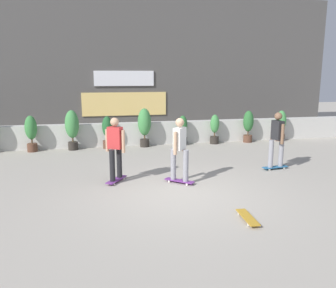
{
  "coord_description": "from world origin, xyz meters",
  "views": [
    {
      "loc": [
        -1.94,
        -7.46,
        2.75
      ],
      "look_at": [
        0.0,
        1.5,
        0.9
      ],
      "focal_mm": 36.57,
      "sensor_mm": 36.0,
      "label": 1
    }
  ],
  "objects": [
    {
      "name": "ground_plane",
      "position": [
        0.0,
        0.0,
        0.0
      ],
      "size": [
        48.0,
        48.0,
        0.0
      ],
      "primitive_type": "plane",
      "color": "#A8A093"
    },
    {
      "name": "potted_plant_3",
      "position": [
        -1.48,
        5.55,
        0.67
      ],
      "size": [
        0.38,
        0.38,
        1.23
      ],
      "color": "brown",
      "rests_on": "ground"
    },
    {
      "name": "potted_plant_7",
      "position": [
        4.28,
        5.55,
        0.74
      ],
      "size": [
        0.42,
        0.42,
        1.32
      ],
      "color": "brown",
      "rests_on": "ground"
    },
    {
      "name": "potted_plant_5",
      "position": [
        1.48,
        5.55,
        0.62
      ],
      "size": [
        0.36,
        0.36,
        1.18
      ],
      "color": "black",
      "rests_on": "ground"
    },
    {
      "name": "building_backdrop",
      "position": [
        -0.0,
        10.0,
        3.25
      ],
      "size": [
        20.0,
        2.08,
        6.5
      ],
      "color": "#4C4947",
      "rests_on": "ground"
    },
    {
      "name": "planter_wall",
      "position": [
        0.0,
        6.0,
        0.45
      ],
      "size": [
        18.0,
        0.4,
        0.9
      ],
      "primitive_type": "cube",
      "color": "beige",
      "rests_on": "ground"
    },
    {
      "name": "potted_plant_8",
      "position": [
        5.77,
        5.55,
        0.71
      ],
      "size": [
        0.41,
        0.41,
        1.29
      ],
      "color": "brown",
      "rests_on": "ground"
    },
    {
      "name": "potted_plant_2",
      "position": [
        -2.77,
        5.55,
        0.86
      ],
      "size": [
        0.51,
        0.51,
        1.49
      ],
      "color": "#2D2823",
      "rests_on": "ground"
    },
    {
      "name": "skater_far_right",
      "position": [
        3.26,
        1.48,
        0.94
      ],
      "size": [
        0.82,
        0.56,
        1.7
      ],
      "color": "#266699",
      "rests_on": "ground"
    },
    {
      "name": "skater_foreground",
      "position": [
        0.15,
        0.79,
        0.94
      ],
      "size": [
        0.73,
        0.68,
        1.7
      ],
      "color": "#72338C",
      "rests_on": "ground"
    },
    {
      "name": "skateboard_near_camera",
      "position": [
        0.87,
        -1.75,
        0.06
      ],
      "size": [
        0.25,
        0.81,
        0.08
      ],
      "color": "#BF8C26",
      "rests_on": "ground"
    },
    {
      "name": "potted_plant_1",
      "position": [
        -4.21,
        5.55,
        0.74
      ],
      "size": [
        0.43,
        0.43,
        1.32
      ],
      "color": "brown",
      "rests_on": "ground"
    },
    {
      "name": "potted_plant_4",
      "position": [
        -0.06,
        5.55,
        0.87
      ],
      "size": [
        0.51,
        0.51,
        1.5
      ],
      "color": "#2D2823",
      "rests_on": "ground"
    },
    {
      "name": "skater_by_wall_right",
      "position": [
        -1.44,
        1.23,
        0.94
      ],
      "size": [
        0.61,
        0.78,
        1.7
      ],
      "color": "#72338C",
      "rests_on": "ground"
    },
    {
      "name": "potted_plant_6",
      "position": [
        2.81,
        5.55,
        0.63
      ],
      "size": [
        0.36,
        0.36,
        1.19
      ],
      "color": "#2D2823",
      "rests_on": "ground"
    }
  ]
}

